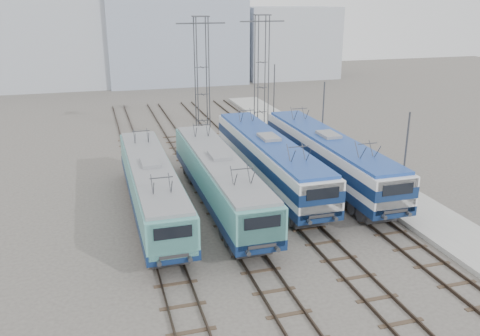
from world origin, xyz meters
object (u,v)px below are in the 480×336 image
locomotive_center_left (220,178)px  locomotive_center_right (269,158)px  locomotive_far_left (152,185)px  mast_front (404,166)px  locomotive_far_right (328,155)px  catenary_tower_east (262,71)px  mast_mid (323,123)px  mast_rear (274,98)px  catenary_tower_west (202,77)px

locomotive_center_left → locomotive_center_right: (4.50, 2.91, 0.14)m
locomotive_far_left → mast_front: 16.09m
locomotive_center_left → locomotive_center_right: size_ratio=0.96×
locomotive_far_left → locomotive_center_right: locomotive_center_right is taller
locomotive_far_right → mast_front: bearing=-75.0°
catenary_tower_east → mast_mid: size_ratio=1.71×
locomotive_center_left → mast_mid: (10.85, 7.41, 1.27)m
locomotive_center_left → mast_mid: 13.20m
mast_front → mast_rear: (0.00, 24.00, 0.00)m
locomotive_far_left → catenary_tower_west: 17.38m
locomotive_far_left → locomotive_center_right: 9.45m
locomotive_center_right → catenary_tower_east: catenary_tower_east is taller
locomotive_center_right → mast_mid: 7.86m
locomotive_far_right → mast_rear: bearing=83.8°
mast_front → mast_mid: same height
locomotive_far_right → mast_rear: size_ratio=2.67×
locomotive_far_left → mast_front: mast_front is taller
locomotive_far_right → mast_rear: (1.85, 17.11, 1.12)m
locomotive_far_left → locomotive_far_right: (13.50, 2.27, 0.21)m
locomotive_far_right → mast_front: (1.85, -6.89, 1.12)m
mast_front → mast_rear: size_ratio=1.00×
locomotive_far_left → mast_rear: size_ratio=2.48×
locomotive_far_left → catenary_tower_east: 22.31m
locomotive_center_left → catenary_tower_west: 16.19m
locomotive_far_left → catenary_tower_east: catenary_tower_east is taller
locomotive_center_left → locomotive_center_right: bearing=32.9°
locomotive_far_left → locomotive_center_left: locomotive_center_left is taller
locomotive_far_right → locomotive_center_left: bearing=-165.7°
locomotive_far_left → locomotive_center_left: 4.50m
catenary_tower_west → locomotive_far_left: bearing=-113.7°
catenary_tower_east → mast_front: (2.10, -22.00, -3.14)m
locomotive_center_right → mast_rear: mast_rear is taller
locomotive_center_right → catenary_tower_east: (4.25, 14.50, 4.27)m
locomotive_center_left → catenary_tower_east: size_ratio=1.49×
mast_rear → mast_mid: bearing=-90.0°
locomotive_center_left → mast_rear: bearing=60.8°
locomotive_center_left → mast_front: bearing=-22.9°
locomotive_center_left → locomotive_far_right: locomotive_far_right is taller
catenary_tower_east → mast_rear: (2.10, 2.00, -3.14)m
catenary_tower_east → mast_rear: size_ratio=1.71×
catenary_tower_east → catenary_tower_west: bearing=-162.9°
mast_front → catenary_tower_east: bearing=95.5°
locomotive_far_right → mast_front: size_ratio=2.67×
locomotive_far_left → mast_rear: 24.76m
locomotive_far_left → mast_front: (15.35, -4.62, 1.33)m
catenary_tower_east → mast_mid: bearing=-78.1°
locomotive_far_left → locomotive_center_left: bearing=-0.4°
catenary_tower_west → locomotive_center_left: bearing=-98.3°
locomotive_center_right → catenary_tower_west: bearing=100.2°
catenary_tower_east → mast_front: catenary_tower_east is taller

